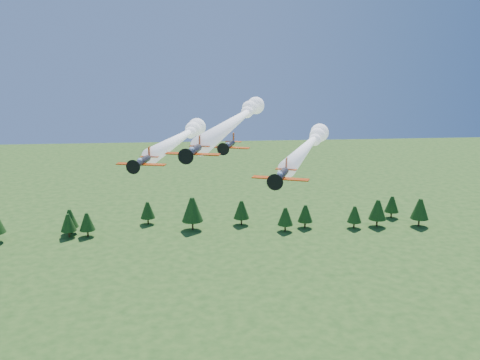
{
  "coord_description": "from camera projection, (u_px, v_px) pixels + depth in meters",
  "views": [
    {
      "loc": [
        -3.89,
        -72.71,
        61.85
      ],
      "look_at": [
        2.89,
        0.0,
        44.22
      ],
      "focal_mm": 40.0,
      "sensor_mm": 36.0,
      "label": 1
    }
  ],
  "objects": [
    {
      "name": "plane_lead",
      "position": [
        239.0,
        118.0,
        94.63
      ],
      "size": [
        18.86,
        56.56,
        3.7
      ],
      "rotation": [
        0.0,
        0.0,
        -0.26
      ],
      "color": "black",
      "rests_on": "ground"
    },
    {
      "name": "plane_left",
      "position": [
        183.0,
        136.0,
        98.59
      ],
      "size": [
        14.04,
        40.66,
        3.7
      ],
      "rotation": [
        0.0,
        0.0,
        -0.24
      ],
      "color": "black",
      "rests_on": "ground"
    },
    {
      "name": "plane_right",
      "position": [
        309.0,
        145.0,
        95.31
      ],
      "size": [
        19.9,
        43.04,
        3.7
      ],
      "rotation": [
        0.0,
        0.0,
        -0.36
      ],
      "color": "black",
      "rests_on": "ground"
    },
    {
      "name": "plane_slot",
      "position": [
        229.0,
        145.0,
        81.16
      ],
      "size": [
        6.62,
        7.37,
        2.33
      ],
      "rotation": [
        0.0,
        0.0,
        -0.31
      ],
      "color": "black",
      "rests_on": "ground"
    },
    {
      "name": "treeline",
      "position": [
        204.0,
        214.0,
        187.56
      ],
      "size": [
        171.24,
        21.3,
        11.8
      ],
      "color": "#382314",
      "rests_on": "ground"
    }
  ]
}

